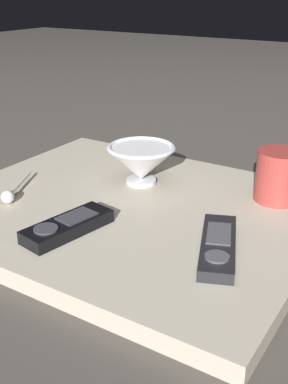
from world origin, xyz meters
The scene contains 7 objects.
ground_plane centered at (0.00, 0.00, 0.00)m, with size 6.00×6.00×0.00m, color #47423D.
table centered at (0.00, 0.00, 0.02)m, with size 0.67×0.55×0.03m.
cereal_bowl centered at (0.04, -0.10, 0.07)m, with size 0.14×0.14×0.08m.
coffee_mug centered at (-0.23, -0.16, 0.08)m, with size 0.12×0.09×0.10m.
teaspoon centered at (0.20, 0.10, 0.04)m, with size 0.07×0.13×0.03m.
tv_remote_near centered at (0.02, 0.14, 0.04)m, with size 0.08×0.16×0.02m.
tv_remote_far centered at (-0.21, 0.07, 0.04)m, with size 0.11×0.18×0.02m.
Camera 1 is at (-0.45, 0.67, 0.41)m, focal length 45.39 mm.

